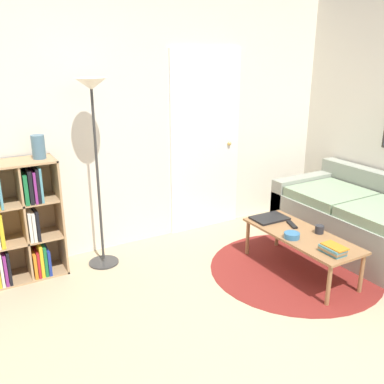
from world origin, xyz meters
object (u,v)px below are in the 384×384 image
at_px(coffee_table, 301,238).
at_px(vase_on_shelf, 38,147).
at_px(bookshelf, 1,225).
at_px(couch, 363,222).
at_px(laptop, 270,218).
at_px(bowl, 292,235).
at_px(cup, 319,229).
at_px(floor_lamp, 93,118).

relative_size(coffee_table, vase_on_shelf, 5.58).
relative_size(bookshelf, couch, 0.63).
distance_m(laptop, vase_on_shelf, 2.24).
relative_size(laptop, bowl, 2.51).
height_order(cup, vase_on_shelf, vase_on_shelf).
height_order(floor_lamp, coffee_table, floor_lamp).
relative_size(coffee_table, laptop, 3.28).
xyz_separation_m(couch, coffee_table, (-0.94, -0.07, 0.06)).
height_order(coffee_table, cup, cup).
distance_m(coffee_table, vase_on_shelf, 2.45).
bearing_deg(bowl, coffee_table, 9.90).
relative_size(laptop, vase_on_shelf, 1.70).
xyz_separation_m(coffee_table, laptop, (-0.02, 0.42, 0.05)).
xyz_separation_m(bowl, cup, (0.29, -0.05, 0.01)).
height_order(bookshelf, couch, bookshelf).
height_order(laptop, cup, cup).
relative_size(couch, vase_on_shelf, 8.33).
height_order(coffee_table, laptop, laptop).
bearing_deg(cup, coffee_table, 154.34).
bearing_deg(bowl, cup, -9.15).
distance_m(bookshelf, cup, 2.80).
bearing_deg(coffee_table, laptop, 92.66).
distance_m(cup, vase_on_shelf, 2.58).
bearing_deg(vase_on_shelf, bookshelf, 179.91).
relative_size(bowl, cup, 1.75).
bearing_deg(floor_lamp, laptop, -23.45).
bearing_deg(cup, bookshelf, 153.22).
bearing_deg(couch, bowl, -175.10).
xyz_separation_m(bookshelf, bowl, (2.21, -1.22, -0.13)).
relative_size(cup, vase_on_shelf, 0.39).
xyz_separation_m(couch, bowl, (-1.08, -0.09, 0.12)).
relative_size(couch, coffee_table, 1.49).
height_order(floor_lamp, cup, floor_lamp).
relative_size(floor_lamp, couch, 1.02).
distance_m(bookshelf, coffee_table, 2.65).
bearing_deg(bookshelf, floor_lamp, -8.28).
bearing_deg(bookshelf, cup, -26.78).
bearing_deg(laptop, vase_on_shelf, 158.51).
bearing_deg(cup, vase_on_shelf, 149.28).
distance_m(couch, laptop, 1.03).
distance_m(couch, cup, 0.81).
bearing_deg(coffee_table, cup, -25.66).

